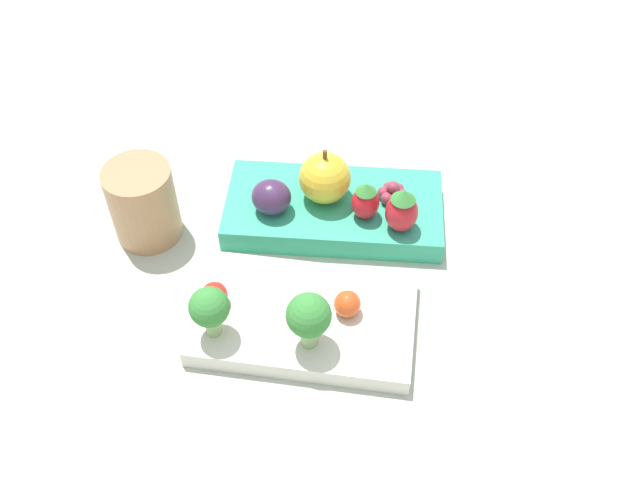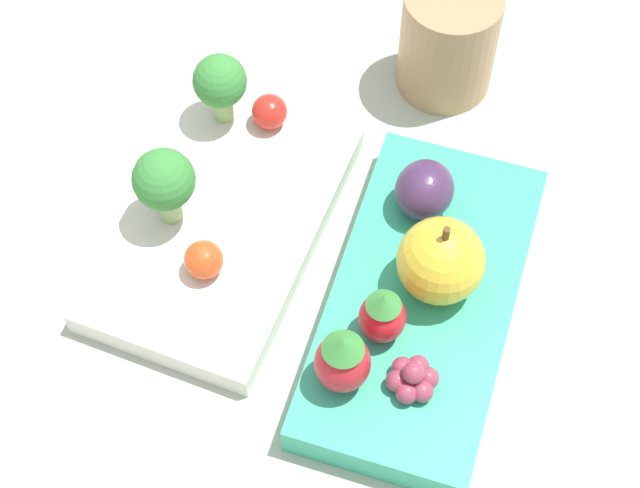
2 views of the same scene
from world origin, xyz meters
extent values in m
plane|color=#ADB7A3|center=(0.00, 0.00, 0.00)|extent=(4.00, 4.00, 0.00)
cube|color=silver|center=(-0.01, 0.07, 0.01)|extent=(0.20, 0.13, 0.02)
cube|color=#33A87F|center=(-0.01, -0.07, 0.01)|extent=(0.23, 0.13, 0.03)
cylinder|color=#93B770|center=(-0.02, 0.10, 0.03)|extent=(0.01, 0.01, 0.02)
sphere|color=#388438|center=(-0.02, 0.10, 0.06)|extent=(0.04, 0.04, 0.04)
cylinder|color=#93B770|center=(0.07, 0.11, 0.03)|extent=(0.01, 0.01, 0.02)
sphere|color=#388438|center=(0.07, 0.11, 0.06)|extent=(0.04, 0.04, 0.04)
sphere|color=#DB4C1E|center=(-0.05, 0.06, 0.03)|extent=(0.02, 0.02, 0.02)
sphere|color=red|center=(0.07, 0.08, 0.03)|extent=(0.02, 0.02, 0.02)
sphere|color=gold|center=(0.00, -0.07, 0.05)|extent=(0.05, 0.05, 0.05)
cylinder|color=brown|center=(0.00, -0.07, 0.08)|extent=(0.00, 0.00, 0.01)
ellipsoid|color=red|center=(-0.08, -0.04, 0.05)|extent=(0.03, 0.03, 0.04)
cone|color=#388438|center=(-0.08, -0.04, 0.07)|extent=(0.02, 0.02, 0.01)
ellipsoid|color=red|center=(-0.04, -0.05, 0.04)|extent=(0.03, 0.03, 0.04)
cone|color=#388438|center=(-0.04, -0.05, 0.06)|extent=(0.02, 0.02, 0.01)
ellipsoid|color=#42284C|center=(0.05, -0.04, 0.04)|extent=(0.04, 0.04, 0.04)
sphere|color=#93384C|center=(-0.06, -0.08, 0.03)|extent=(0.01, 0.01, 0.01)
sphere|color=#93384C|center=(-0.06, -0.07, 0.03)|extent=(0.01, 0.01, 0.01)
sphere|color=#93384C|center=(-0.07, -0.07, 0.03)|extent=(0.01, 0.01, 0.01)
sphere|color=#93384C|center=(-0.08, -0.08, 0.03)|extent=(0.01, 0.01, 0.01)
sphere|color=#93384C|center=(-0.07, -0.09, 0.03)|extent=(0.01, 0.01, 0.01)
sphere|color=#93384C|center=(-0.06, -0.09, 0.03)|extent=(0.01, 0.01, 0.01)
sphere|color=#93384C|center=(-0.07, -0.08, 0.04)|extent=(0.01, 0.01, 0.01)
cylinder|color=tan|center=(0.17, -0.01, 0.04)|extent=(0.07, 0.07, 0.08)
camera|label=1|loc=(-0.09, 0.44, 0.54)|focal=40.00mm
camera|label=2|loc=(-0.31, -0.13, 0.59)|focal=60.00mm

